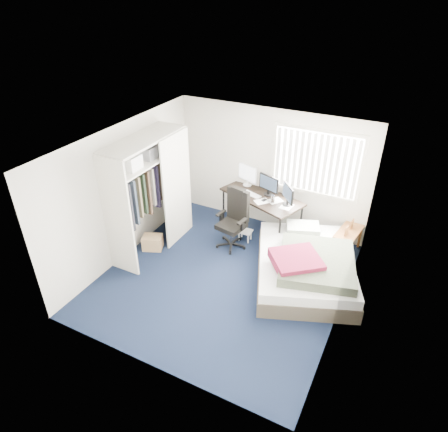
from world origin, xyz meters
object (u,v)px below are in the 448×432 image
desk (263,195)px  office_chair (234,224)px  nightstand (349,234)px  bed (306,265)px

desk → office_chair: desk is taller
nightstand → desk: bearing=-180.0°
desk → office_chair: (-0.29, -0.73, -0.38)m
nightstand → bed: (-0.47, -1.12, -0.14)m
desk → nightstand: 1.81m
office_chair → nightstand: office_chair is taller
nightstand → bed: bed is taller
desk → nightstand: desk is taller
office_chair → bed: (1.58, -0.39, -0.17)m
desk → bed: 1.79m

